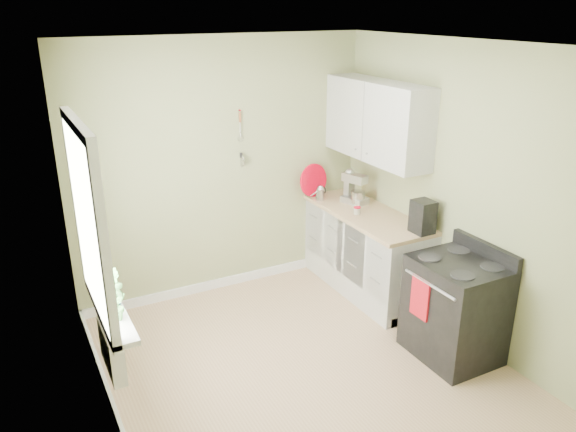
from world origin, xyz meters
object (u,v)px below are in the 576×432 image
kettle (320,193)px  stove (455,308)px  stand_mixer (354,189)px  coffee_maker (423,218)px

kettle → stove: bearing=-83.3°
stand_mixer → stove: bearing=-91.9°
stove → coffee_maker: (0.15, 0.68, 0.60)m
kettle → stand_mixer: bearing=-41.5°
stand_mixer → kettle: 0.39m
stand_mixer → kettle: stand_mixer is taller
stove → stand_mixer: size_ratio=2.84×
kettle → coffee_maker: (0.37, -1.27, 0.07)m
stand_mixer → coffee_maker: stand_mixer is taller
stand_mixer → kettle: bearing=138.5°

